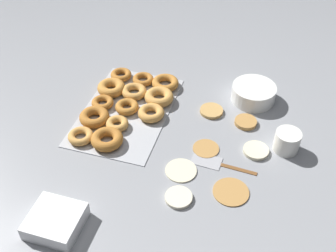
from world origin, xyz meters
name	(u,v)px	position (x,y,z in m)	size (l,w,h in m)	color
ground_plane	(180,152)	(0.00, 0.00, 0.00)	(3.00, 3.00, 0.00)	gray
pancake_0	(206,148)	(-0.04, 0.08, 0.00)	(0.09, 0.09, 0.01)	#B27F42
pancake_1	(211,111)	(-0.24, 0.06, 0.01)	(0.09, 0.09, 0.01)	tan
pancake_2	(256,151)	(-0.08, 0.25, 0.01)	(0.09, 0.09, 0.01)	beige
pancake_3	(246,122)	(-0.21, 0.20, 0.01)	(0.08, 0.08, 0.02)	#B27F42
pancake_4	(179,197)	(0.20, 0.05, 0.01)	(0.09, 0.09, 0.01)	beige
pancake_5	(181,170)	(0.08, 0.03, 0.00)	(0.11, 0.11, 0.01)	beige
pancake_6	(231,191)	(0.12, 0.20, 0.00)	(0.12, 0.12, 0.01)	#B27F42
donut_tray	(126,105)	(-0.17, -0.26, 0.02)	(0.50, 0.32, 0.04)	#ADAFB5
batter_bowl	(253,93)	(-0.36, 0.20, 0.03)	(0.17, 0.17, 0.06)	white
container_stack	(55,221)	(0.40, -0.27, 0.03)	(0.15, 0.15, 0.05)	white
paper_cup	(287,141)	(-0.12, 0.35, 0.04)	(0.09, 0.09, 0.08)	white
spatula	(213,162)	(0.02, 0.12, 0.00)	(0.07, 0.23, 0.01)	brown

